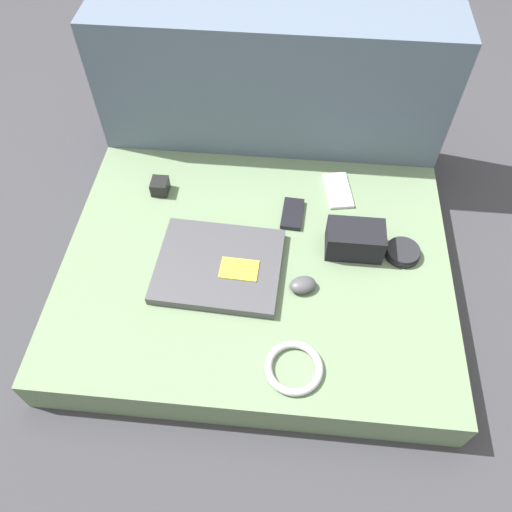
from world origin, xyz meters
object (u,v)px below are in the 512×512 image
laptop (219,266)px  camera_pouch (355,240)px  speaker_puck (403,252)px  computer_mouse (303,285)px  charger_brick (160,186)px  phone_silver (338,190)px  phone_black (292,214)px

laptop → camera_pouch: bearing=18.0°
laptop → camera_pouch: (0.32, 0.09, 0.03)m
speaker_puck → computer_mouse: bearing=-153.4°
computer_mouse → charger_brick: charger_brick is taller
phone_silver → phone_black: 0.15m
charger_brick → speaker_puck: bearing=-13.9°
phone_silver → laptop: bearing=-145.3°
phone_black → computer_mouse: bearing=-77.4°
camera_pouch → charger_brick: 0.54m
phone_silver → camera_pouch: camera_pouch is taller
laptop → speaker_puck: 0.45m
laptop → phone_silver: 0.40m
computer_mouse → charger_brick: size_ratio=1.55×
laptop → phone_black: size_ratio=2.90×
phone_silver → phone_black: bearing=-150.8°
computer_mouse → phone_silver: size_ratio=0.55×
computer_mouse → camera_pouch: size_ratio=0.54×
speaker_puck → charger_brick: (-0.64, 0.16, 0.01)m
speaker_puck → camera_pouch: (-0.12, 0.01, 0.03)m
charger_brick → camera_pouch: bearing=-16.3°
computer_mouse → speaker_puck: (0.24, 0.12, -0.00)m
phone_silver → camera_pouch: 0.20m
laptop → computer_mouse: bearing=-7.9°
phone_black → speaker_puck: bearing=-16.8°
phone_silver → camera_pouch: (0.04, -0.20, 0.03)m
phone_silver → charger_brick: bearing=175.1°
laptop → charger_brick: size_ratio=6.30×
laptop → charger_brick: 0.31m
camera_pouch → charger_brick: camera_pouch is taller
camera_pouch → charger_brick: bearing=163.7°
computer_mouse → phone_black: computer_mouse is taller
computer_mouse → phone_black: bearing=77.1°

